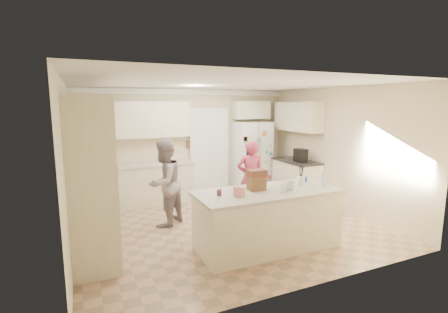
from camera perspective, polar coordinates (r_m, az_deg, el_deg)
name	(u,v)px	position (r m, az deg, el deg)	size (l,w,h in m)	color
floor	(227,226)	(6.20, 0.48, -12.11)	(5.20, 4.60, 0.02)	tan
ceiling	(227,83)	(5.79, 0.52, 12.82)	(5.20, 4.60, 0.02)	white
wall_back	(188,143)	(8.00, -6.38, 2.35)	(5.20, 0.02, 2.60)	beige
wall_front	(309,186)	(3.92, 14.70, -5.02)	(5.20, 0.02, 2.60)	beige
wall_left	(67,168)	(5.35, -25.88, -1.89)	(0.02, 4.60, 2.60)	beige
wall_right	(338,149)	(7.32, 19.42, 1.26)	(0.02, 4.60, 2.60)	beige
crown_back	(188,92)	(7.90, -6.43, 11.20)	(5.20, 0.08, 0.12)	white
pantry_bank	(90,172)	(5.57, -22.54, -2.58)	(0.60, 2.60, 2.35)	#F4E8C5
back_base_cab	(144,185)	(7.58, -13.88, -4.85)	(2.20, 0.60, 0.88)	#F4E8C5
back_countertop	(143,165)	(7.48, -14.00, -1.44)	(2.24, 0.63, 0.04)	#BDB19E
back_upper_cab	(140,120)	(7.50, -14.48, 6.27)	(2.20, 0.35, 0.80)	#F4E8C5
doorway_opening	(209,152)	(8.18, -2.62, 0.78)	(0.90, 0.06, 2.10)	black
doorway_casing	(210,152)	(8.15, -2.53, 0.75)	(1.02, 0.03, 2.22)	white
wall_frame_upper	(189,133)	(7.94, -6.19, 4.11)	(0.15, 0.02, 0.20)	brown
wall_frame_lower	(189,144)	(7.97, -6.16, 2.18)	(0.15, 0.02, 0.20)	brown
refrigerator	(251,157)	(8.45, 4.81, -0.01)	(0.90, 0.70, 1.80)	white
fridge_seam	(258,159)	(8.14, 6.01, -0.37)	(0.01, 0.02, 1.78)	gray
fridge_dispenser	(251,149)	(7.99, 4.71, 1.28)	(0.22, 0.03, 0.35)	black
fridge_handle_l	(257,153)	(8.08, 5.77, 0.64)	(0.02, 0.02, 0.85)	silver
fridge_handle_r	(260,153)	(8.13, 6.39, 0.68)	(0.02, 0.02, 0.85)	silver
over_fridge_cab	(251,110)	(8.42, 4.77, 8.17)	(0.95, 0.35, 0.45)	#F4E8C5
right_base_cab	(296,180)	(8.03, 12.58, -4.02)	(0.60, 1.20, 0.88)	#F4E8C5
right_countertop	(297,161)	(7.94, 12.64, -0.79)	(0.63, 1.24, 0.04)	#2D2B28
right_upper_cab	(298,117)	(8.07, 12.83, 6.87)	(0.35, 1.50, 0.70)	#F4E8C5
coffee_maker	(301,155)	(7.73, 13.33, 0.20)	(0.22, 0.28, 0.30)	black
island_base	(267,220)	(5.23, 7.63, -11.07)	(2.20, 0.90, 0.88)	#F4E8C5
island_top	(268,192)	(5.09, 7.74, -6.20)	(2.28, 0.96, 0.05)	#BDB19E
utensil_crock	(301,181)	(5.46, 13.32, -4.22)	(0.13, 0.13, 0.15)	white
tissue_box	(239,191)	(4.72, 2.68, -6.16)	(0.13, 0.13, 0.14)	tan
tissue_plume	(239,184)	(4.69, 2.69, -4.86)	(0.08, 0.08, 0.08)	white
dollhouse_body	(256,183)	(5.06, 5.73, -4.66)	(0.26, 0.18, 0.22)	brown
dollhouse_roof	(257,173)	(5.02, 5.76, -2.89)	(0.28, 0.20, 0.10)	#592D1E
jam_jar	(219,192)	(4.75, -0.85, -6.34)	(0.07, 0.07, 0.09)	#59263F
greeting_card_a	(284,187)	(4.98, 10.46, -5.36)	(0.12, 0.01, 0.16)	white
greeting_card_b	(290,186)	(5.10, 11.54, -5.04)	(0.12, 0.01, 0.16)	silver
water_bottle	(324,179)	(5.49, 17.10, -3.83)	(0.07, 0.07, 0.24)	silver
shaker_salt	(302,180)	(5.70, 13.64, -3.98)	(0.05, 0.05, 0.09)	#2F3796
shaker_pepper	(306,179)	(5.74, 14.19, -3.90)	(0.05, 0.05, 0.09)	#2F3796
teen_boy	(164,183)	(6.10, -10.43, -4.58)	(0.79, 0.61, 1.62)	gray
teen_girl	(251,178)	(6.63, 4.69, -3.74)	(0.56, 0.37, 1.53)	#B33243
fridge_magnets	(258,159)	(8.14, 6.04, -0.38)	(0.76, 0.02, 1.44)	tan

